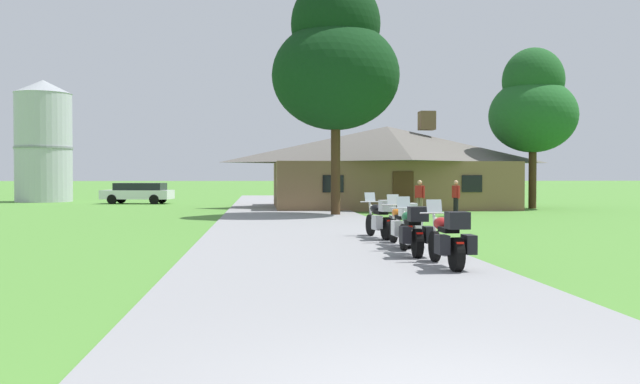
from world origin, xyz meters
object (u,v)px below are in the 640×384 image
motorcycle_black_farthest_in_row (381,219)px  tree_by_lodge_front (336,61)px  bystander_red_shirt_beside_signpost (456,196)px  parked_white_suv_far_left (138,192)px  motorcycle_green_second_in_row (413,231)px  bystander_red_shirt_near_lodge (420,196)px  tree_right_of_lodge (533,105)px  motorcycle_orange_third_in_row (402,225)px  metal_silo_distant (44,141)px  motorcycle_red_nearest_to_camera (449,240)px

motorcycle_black_farthest_in_row → tree_by_lodge_front: (0.05, 12.10, 6.63)m
bystander_red_shirt_beside_signpost → parked_white_suv_far_left: size_ratio=0.35×
motorcycle_green_second_in_row → bystander_red_shirt_near_lodge: size_ratio=1.25×
parked_white_suv_far_left → tree_right_of_lodge: bearing=-101.6°
motorcycle_green_second_in_row → tree_right_of_lodge: (12.14, 22.31, 5.31)m
tree_by_lodge_front → bystander_red_shirt_beside_signpost: bearing=-8.3°
motorcycle_green_second_in_row → motorcycle_orange_third_in_row: size_ratio=1.00×
bystander_red_shirt_near_lodge → parked_white_suv_far_left: bystander_red_shirt_near_lodge is taller
metal_silo_distant → parked_white_suv_far_left: 9.40m
motorcycle_orange_third_in_row → motorcycle_red_nearest_to_camera: bearing=-91.8°
motorcycle_orange_third_in_row → tree_by_lodge_front: 15.74m
motorcycle_black_farthest_in_row → parked_white_suv_far_left: bearing=104.6°
motorcycle_green_second_in_row → bystander_red_shirt_beside_signpost: bystander_red_shirt_beside_signpost is taller
motorcycle_green_second_in_row → bystander_red_shirt_beside_signpost: 16.38m
motorcycle_red_nearest_to_camera → bystander_red_shirt_beside_signpost: bystander_red_shirt_beside_signpost is taller
metal_silo_distant → motorcycle_orange_third_in_row: bearing=-60.0°
bystander_red_shirt_near_lodge → metal_silo_distant: size_ratio=0.19×
motorcycle_green_second_in_row → bystander_red_shirt_near_lodge: bearing=76.3°
tree_right_of_lodge → tree_by_lodge_front: tree_by_lodge_front is taller
motorcycle_orange_third_in_row → metal_silo_distant: size_ratio=0.24×
bystander_red_shirt_beside_signpost → motorcycle_green_second_in_row: bearing=-34.1°
bystander_red_shirt_beside_signpost → parked_white_suv_far_left: bystander_red_shirt_beside_signpost is taller
motorcycle_red_nearest_to_camera → parked_white_suv_far_left: (-11.86, 33.21, 0.17)m
motorcycle_green_second_in_row → bystander_red_shirt_beside_signpost: size_ratio=1.25×
motorcycle_red_nearest_to_camera → motorcycle_black_farthest_in_row: bearing=90.6°
motorcycle_green_second_in_row → motorcycle_red_nearest_to_camera: bearing=-83.5°
bystander_red_shirt_beside_signpost → metal_silo_distant: 32.01m
motorcycle_green_second_in_row → tree_by_lodge_front: 17.50m
motorcycle_red_nearest_to_camera → motorcycle_green_second_in_row: bearing=94.8°
parked_white_suv_far_left → tree_by_lodge_front: bearing=-133.1°
bystander_red_shirt_near_lodge → metal_silo_distant: metal_silo_distant is taller
bystander_red_shirt_near_lodge → metal_silo_distant: (-23.08, 19.80, 3.50)m
motorcycle_orange_third_in_row → tree_by_lodge_front: size_ratio=0.19×
motorcycle_green_second_in_row → parked_white_suv_far_left: (-11.64, 31.09, 0.17)m
metal_silo_distant → motorcycle_red_nearest_to_camera: bearing=-62.7°
bystander_red_shirt_beside_signpost → bystander_red_shirt_near_lodge: bearing=-111.5°
metal_silo_distant → parked_white_suv_far_left: size_ratio=1.83×
motorcycle_orange_third_in_row → bystander_red_shirt_near_lodge: (3.75, 13.68, 0.32)m
tree_right_of_lodge → motorcycle_green_second_in_row: bearing=-118.6°
motorcycle_black_farthest_in_row → parked_white_suv_far_left: 29.40m
tree_by_lodge_front → parked_white_suv_far_left: (-11.71, 14.88, -6.46)m
motorcycle_green_second_in_row → metal_silo_distant: metal_silo_distant is taller
motorcycle_green_second_in_row → tree_by_lodge_front: size_ratio=0.19×
bystander_red_shirt_near_lodge → parked_white_suv_far_left: bearing=4.8°
motorcycle_orange_third_in_row → tree_by_lodge_front: bearing=88.0°
metal_silo_distant → bystander_red_shirt_near_lodge: bearing=-40.6°
motorcycle_orange_third_in_row → parked_white_suv_far_left: (-11.82, 29.16, 0.17)m
motorcycle_black_farthest_in_row → parked_white_suv_far_left: parked_white_suv_far_left is taller
bystander_red_shirt_beside_signpost → parked_white_suv_far_left: bearing=-146.5°
bystander_red_shirt_beside_signpost → tree_right_of_lodge: size_ratio=0.18×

